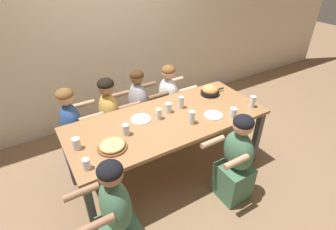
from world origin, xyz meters
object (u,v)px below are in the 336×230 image
at_px(diner_far_left, 74,133).
at_px(diner_far_midleft, 111,121).
at_px(empty_plate_b, 213,115).
at_px(diner_near_midright, 236,162).
at_px(drinking_glass_a, 192,117).
at_px(drinking_glass_b, 159,114).
at_px(diner_near_left, 117,218).
at_px(drinking_glass_d, 252,102).
at_px(drinking_glass_c, 168,108).
at_px(diner_far_midright, 169,105).
at_px(pizza_board_main, 112,146).
at_px(cocktail_glass_blue, 86,164).
at_px(drinking_glass_g, 181,103).
at_px(skillet_bowl, 210,91).
at_px(diner_far_center, 140,113).
at_px(drinking_glass_h, 77,144).
at_px(empty_plate_a, 141,119).
at_px(drinking_glass_e, 126,130).
at_px(drinking_glass_f, 233,113).

height_order(diner_far_left, diner_far_midleft, diner_far_midleft).
bearing_deg(empty_plate_b, diner_near_midright, -96.17).
bearing_deg(drinking_glass_a, drinking_glass_b, 135.33).
relative_size(diner_near_midright, diner_near_left, 0.96).
bearing_deg(drinking_glass_d, drinking_glass_c, 155.71).
relative_size(diner_near_midright, diner_far_midright, 0.97).
distance_m(pizza_board_main, cocktail_glass_blue, 0.32).
bearing_deg(diner_near_midright, drinking_glass_g, 11.59).
xyz_separation_m(skillet_bowl, diner_far_center, (-0.79, 0.48, -0.34)).
distance_m(cocktail_glass_blue, drinking_glass_c, 1.15).
bearing_deg(diner_near_midright, diner_far_midright, -0.11).
height_order(drinking_glass_h, diner_near_midright, diner_near_midright).
xyz_separation_m(skillet_bowl, drinking_glass_c, (-0.68, -0.09, 0.00)).
distance_m(diner_near_left, diner_far_midright, 1.91).
distance_m(empty_plate_a, drinking_glass_c, 0.34).
bearing_deg(diner_far_left, skillet_bowl, 74.10).
bearing_deg(diner_far_left, drinking_glass_g, 64.35).
relative_size(drinking_glass_e, diner_far_left, 0.11).
distance_m(skillet_bowl, drinking_glass_f, 0.57).
bearing_deg(diner_near_midright, drinking_glass_h, 63.94).
bearing_deg(drinking_glass_c, pizza_board_main, -160.52).
distance_m(drinking_glass_g, diner_near_midright, 0.91).
relative_size(cocktail_glass_blue, drinking_glass_a, 0.89).
relative_size(cocktail_glass_blue, drinking_glass_e, 1.08).
xyz_separation_m(empty_plate_b, drinking_glass_b, (-0.56, 0.27, 0.05)).
bearing_deg(drinking_glass_c, drinking_glass_d, -24.29).
bearing_deg(drinking_glass_h, pizza_board_main, -29.76).
xyz_separation_m(drinking_glass_b, diner_far_left, (-0.83, 0.63, -0.34)).
relative_size(pizza_board_main, drinking_glass_b, 2.27).
relative_size(skillet_bowl, drinking_glass_f, 3.09).
relative_size(pizza_board_main, drinking_glass_h, 2.45).
height_order(empty_plate_a, diner_near_left, diner_near_left).
bearing_deg(drinking_glass_f, diner_near_left, -167.47).
distance_m(diner_near_midright, diner_far_center, 1.45).
height_order(drinking_glass_b, diner_far_center, diner_far_center).
xyz_separation_m(skillet_bowl, diner_near_midright, (-0.34, -0.90, -0.35)).
xyz_separation_m(empty_plate_a, empty_plate_b, (0.74, -0.35, 0.00)).
height_order(pizza_board_main, skillet_bowl, skillet_bowl).
height_order(drinking_glass_b, diner_far_left, diner_far_left).
height_order(empty_plate_a, diner_near_midright, diner_near_midright).
distance_m(drinking_glass_c, drinking_glass_d, 1.00).
bearing_deg(drinking_glass_f, pizza_board_main, 172.14).
bearing_deg(diner_far_center, empty_plate_a, -22.89).
xyz_separation_m(empty_plate_b, diner_far_left, (-1.39, 0.90, -0.29)).
bearing_deg(drinking_glass_d, diner_near_midright, -145.06).
bearing_deg(empty_plate_a, diner_near_left, -127.84).
bearing_deg(diner_near_left, cocktail_glass_blue, 12.83).
bearing_deg(drinking_glass_f, empty_plate_b, 141.07).
distance_m(pizza_board_main, drinking_glass_c, 0.83).
bearing_deg(skillet_bowl, pizza_board_main, -165.92).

